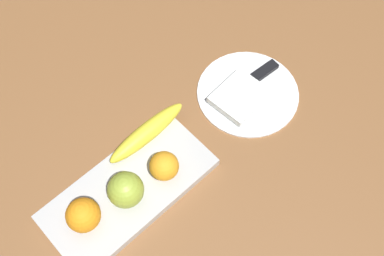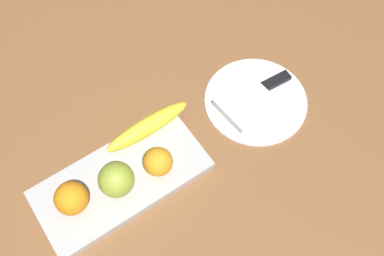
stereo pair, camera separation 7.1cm
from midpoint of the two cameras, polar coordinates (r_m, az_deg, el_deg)
The scene contains 9 objects.
ground_plane at distance 0.96m, azimuth -4.21°, elevation -7.45°, with size 2.40×2.40×0.00m, color brown.
fruit_tray at distance 0.96m, azimuth -6.60°, elevation -6.51°, with size 0.35×0.17×0.02m, color #B6B7B6.
apple at distance 0.91m, azimuth -7.12°, elevation -6.48°, with size 0.07×0.07×0.07m, color #94AC37.
banana at distance 0.98m, azimuth -3.44°, elevation 0.07°, with size 0.20×0.04×0.04m, color yellow.
orange_near_apple at distance 0.92m, azimuth -12.48°, elevation -8.60°, with size 0.07×0.07×0.07m, color orange.
orange_near_banana at distance 0.93m, azimuth -2.03°, elevation -4.32°, with size 0.06×0.06×0.06m, color orange.
dinner_plate at distance 1.07m, azimuth 9.76°, elevation 3.29°, with size 0.23×0.23×0.01m, color white.
folded_napkin at distance 1.04m, azimuth 8.63°, elevation 2.93°, with size 0.11×0.10×0.02m, color white.
knife at distance 1.08m, azimuth 11.08°, elevation 5.01°, with size 0.18×0.03×0.01m.
Camera 2 is at (0.11, 0.35, 0.90)m, focal length 43.32 mm.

